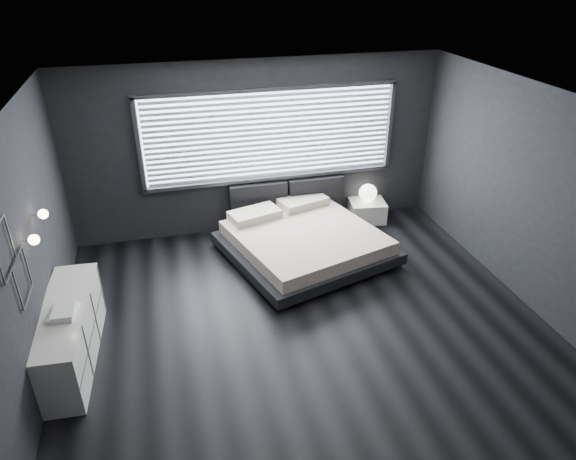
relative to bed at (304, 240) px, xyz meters
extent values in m
plane|color=black|center=(-0.45, -1.59, -0.27)|extent=(6.00, 6.00, 0.00)
plane|color=silver|center=(-0.45, -1.59, 2.53)|extent=(6.00, 6.00, 0.00)
cube|color=black|center=(-0.45, 1.16, 1.13)|extent=(6.00, 0.04, 2.80)
cube|color=black|center=(-0.45, -4.34, 1.13)|extent=(6.00, 0.04, 2.80)
cube|color=black|center=(-3.45, -1.59, 1.13)|extent=(0.04, 5.50, 2.80)
cube|color=black|center=(2.55, -1.59, 1.13)|extent=(0.04, 5.50, 2.80)
cube|color=white|center=(-0.25, 1.14, 1.34)|extent=(4.00, 0.02, 1.38)
cube|color=#47474C|center=(-2.29, 1.11, 1.34)|extent=(0.06, 0.08, 1.48)
cube|color=#47474C|center=(1.79, 1.11, 1.34)|extent=(0.06, 0.08, 1.48)
cube|color=#47474C|center=(-0.25, 1.11, 2.07)|extent=(4.14, 0.08, 0.06)
cube|color=#47474C|center=(-0.25, 1.11, 0.61)|extent=(4.14, 0.08, 0.06)
cube|color=silver|center=(-0.25, 1.08, 1.34)|extent=(3.94, 0.03, 1.32)
cube|color=black|center=(-0.49, 1.05, 0.30)|extent=(0.96, 0.16, 0.52)
cube|color=black|center=(0.51, 1.05, 0.30)|extent=(0.96, 0.16, 0.52)
cylinder|color=silver|center=(-3.40, -1.54, 1.33)|extent=(0.10, 0.02, 0.02)
sphere|color=#FFE5B7|center=(-3.33, -1.54, 1.33)|extent=(0.11, 0.11, 0.11)
cylinder|color=silver|center=(-3.40, -0.94, 1.33)|extent=(0.10, 0.02, 0.02)
sphere|color=#FFE5B7|center=(-3.33, -0.94, 1.33)|extent=(0.11, 0.11, 0.11)
cube|color=#47474C|center=(-3.42, -2.14, 1.35)|extent=(0.01, 0.46, 0.02)
cube|color=#47474C|center=(-3.42, -1.91, 1.58)|extent=(0.01, 0.02, 0.46)
cube|color=#47474C|center=(-3.42, -1.89, 1.34)|extent=(0.01, 0.46, 0.02)
cube|color=#47474C|center=(-3.42, -1.89, 0.88)|extent=(0.01, 0.46, 0.02)
cube|color=#47474C|center=(-3.42, -1.66, 1.11)|extent=(0.01, 0.02, 0.46)
cube|color=#47474C|center=(-3.42, -2.12, 1.11)|extent=(0.01, 0.02, 0.46)
cube|color=black|center=(-0.66, -1.14, -0.23)|extent=(0.15, 0.15, 0.08)
cube|color=black|center=(1.18, -0.59, -0.23)|extent=(0.15, 0.15, 0.08)
cube|color=black|center=(-1.16, 0.51, -0.23)|extent=(0.15, 0.15, 0.08)
cube|color=black|center=(0.69, 1.06, -0.23)|extent=(0.15, 0.15, 0.08)
cube|color=black|center=(0.01, -0.04, -0.11)|extent=(2.74, 2.67, 0.16)
cube|color=beige|center=(0.01, -0.04, 0.08)|extent=(2.47, 2.47, 0.20)
cube|color=#BCB19B|center=(-0.65, 0.59, 0.24)|extent=(0.88, 0.63, 0.13)
cube|color=#BCB19B|center=(0.22, 0.85, 0.24)|extent=(0.88, 0.63, 0.13)
cube|color=white|center=(1.41, 0.90, -0.09)|extent=(0.68, 0.59, 0.35)
sphere|color=white|center=(1.42, 0.92, 0.24)|extent=(0.31, 0.31, 0.31)
cube|color=white|center=(-3.23, -1.55, 0.09)|extent=(0.61, 1.84, 0.73)
cube|color=#47474C|center=(-2.97, -1.56, 0.09)|extent=(0.12, 1.79, 0.71)
cube|color=white|center=(-3.20, -1.66, 0.48)|extent=(0.32, 0.39, 0.04)
cube|color=white|center=(-3.19, -1.68, 0.51)|extent=(0.24, 0.32, 0.03)
camera|label=1|loc=(-1.97, -6.58, 3.90)|focal=32.00mm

